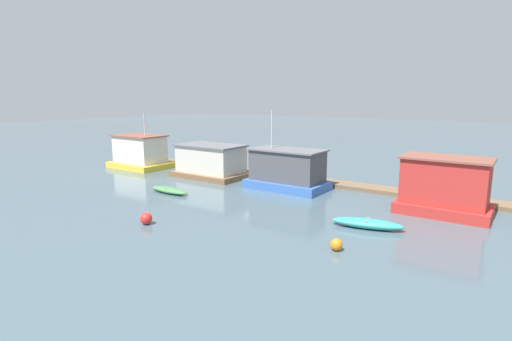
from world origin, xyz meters
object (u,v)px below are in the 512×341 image
at_px(houseboat_brown, 211,162).
at_px(houseboat_blue, 287,170).
at_px(dinghy_green, 169,190).
at_px(mooring_post_far_left, 220,166).
at_px(houseboat_red, 444,187).
at_px(dinghy_teal, 367,223).
at_px(buoy_orange, 336,245).
at_px(mooring_post_far_right, 189,159).
at_px(buoy_red, 146,218).
at_px(houseboat_yellow, 140,152).

relative_size(houseboat_brown, houseboat_blue, 1.06).
height_order(dinghy_green, mooring_post_far_left, mooring_post_far_left).
distance_m(houseboat_red, dinghy_teal, 6.27).
bearing_deg(houseboat_brown, buoy_orange, -31.02).
bearing_deg(houseboat_red, mooring_post_far_right, 174.30).
height_order(mooring_post_far_left, buoy_red, mooring_post_far_left).
relative_size(dinghy_teal, buoy_red, 5.87).
xyz_separation_m(houseboat_blue, dinghy_green, (-6.50, -6.36, -1.26)).
bearing_deg(dinghy_teal, dinghy_green, -177.76).
xyz_separation_m(mooring_post_far_left, buoy_orange, (16.99, -11.78, -0.37)).
xyz_separation_m(houseboat_yellow, houseboat_brown, (9.10, 0.50, -0.15)).
bearing_deg(houseboat_yellow, mooring_post_far_right, 26.81).
distance_m(houseboat_red, buoy_red, 18.02).
distance_m(houseboat_yellow, mooring_post_far_right, 5.22).
height_order(houseboat_yellow, houseboat_blue, houseboat_blue).
xyz_separation_m(houseboat_yellow, buoy_red, (15.12, -11.97, -1.19)).
bearing_deg(houseboat_yellow, buoy_orange, -20.22).
xyz_separation_m(houseboat_blue, mooring_post_far_left, (-8.53, 2.00, -0.82)).
xyz_separation_m(dinghy_teal, buoy_red, (-10.58, -6.53, 0.07)).
distance_m(houseboat_brown, buoy_orange, 19.32).
height_order(dinghy_teal, mooring_post_far_right, mooring_post_far_right).
bearing_deg(mooring_post_far_right, dinghy_teal, -20.26).
distance_m(houseboat_brown, buoy_red, 13.88).
bearing_deg(houseboat_blue, buoy_orange, -49.11).
bearing_deg(buoy_red, mooring_post_far_right, 126.25).
height_order(mooring_post_far_left, buoy_orange, mooring_post_far_left).
xyz_separation_m(houseboat_blue, houseboat_red, (11.42, -0.39, 0.21)).
bearing_deg(buoy_orange, buoy_red, -166.47).
xyz_separation_m(houseboat_yellow, buoy_orange, (25.62, -9.44, -1.24)).
relative_size(houseboat_red, dinghy_teal, 1.34).
bearing_deg(houseboat_red, houseboat_yellow, 179.90).
distance_m(houseboat_brown, mooring_post_far_left, 2.03).
height_order(houseboat_red, dinghy_green, houseboat_red).
bearing_deg(mooring_post_far_right, buoy_red, -53.75).
relative_size(houseboat_red, dinghy_green, 1.47).
height_order(houseboat_blue, buoy_orange, houseboat_blue).
xyz_separation_m(dinghy_teal, buoy_orange, (-0.07, -4.00, 0.02)).
height_order(houseboat_brown, dinghy_green, houseboat_brown).
bearing_deg(houseboat_blue, dinghy_teal, -34.07).
xyz_separation_m(mooring_post_far_right, buoy_orange, (20.99, -11.78, -0.65)).
bearing_deg(buoy_orange, houseboat_yellow, 159.78).
relative_size(mooring_post_far_right, buoy_red, 2.73).
height_order(houseboat_brown, mooring_post_far_right, houseboat_brown).
distance_m(houseboat_yellow, buoy_red, 19.32).
distance_m(dinghy_teal, buoy_red, 12.43).
distance_m(dinghy_green, mooring_post_far_right, 10.34).
distance_m(houseboat_brown, dinghy_green, 6.81).
relative_size(houseboat_yellow, houseboat_blue, 0.96).
height_order(mooring_post_far_left, mooring_post_far_right, mooring_post_far_right).
distance_m(houseboat_yellow, houseboat_red, 28.57).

